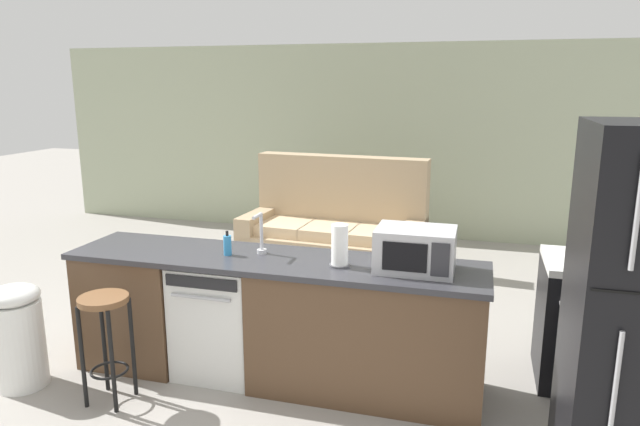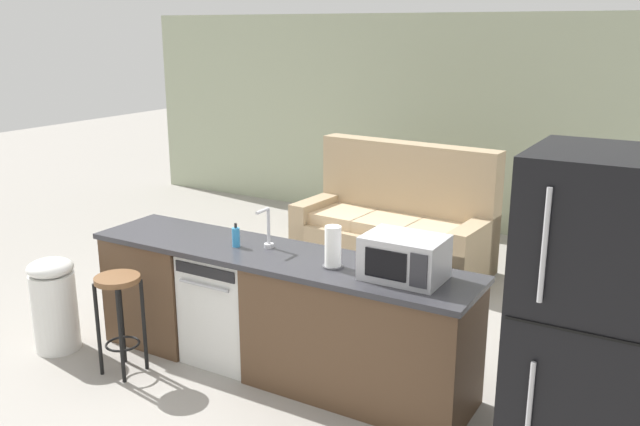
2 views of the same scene
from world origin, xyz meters
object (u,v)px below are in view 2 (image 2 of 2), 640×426
at_px(dishwasher, 232,305).
at_px(bar_stool, 119,303).
at_px(paper_towel_roll, 333,247).
at_px(stove_range, 615,353).
at_px(soap_bottle, 236,237).
at_px(kettle, 593,275).
at_px(couch, 397,228).
at_px(trash_bin, 54,303).
at_px(microwave, 404,258).
at_px(refrigerator, 594,350).

relative_size(dishwasher, bar_stool, 1.14).
relative_size(paper_towel_roll, bar_stool, 0.38).
relative_size(stove_range, paper_towel_roll, 3.19).
xyz_separation_m(stove_range, soap_bottle, (-2.52, -0.57, 0.52)).
height_order(dishwasher, kettle, kettle).
relative_size(kettle, couch, 0.10).
height_order(dishwasher, trash_bin, dishwasher).
relative_size(microwave, kettle, 2.44).
bearing_deg(kettle, trash_bin, -164.61).
bearing_deg(trash_bin, paper_towel_roll, 14.31).
bearing_deg(microwave, refrigerator, -24.22).
distance_m(soap_bottle, bar_stool, 0.95).
relative_size(microwave, couch, 0.24).
relative_size(refrigerator, soap_bottle, 10.85).
distance_m(trash_bin, couch, 3.47).
bearing_deg(stove_range, dishwasher, -168.09).
bearing_deg(bar_stool, paper_towel_roll, 21.17).
xyz_separation_m(refrigerator, bar_stool, (-3.14, -0.05, -0.42)).
bearing_deg(kettle, bar_stool, -161.02).
height_order(bar_stool, trash_bin, same).
bearing_deg(stove_range, kettle, -142.84).
relative_size(microwave, trash_bin, 0.68).
height_order(bar_stool, couch, couch).
relative_size(stove_range, couch, 0.44).
bearing_deg(microwave, paper_towel_roll, -174.85).
xyz_separation_m(dishwasher, couch, (0.20, 2.55, -0.03)).
bearing_deg(refrigerator, soap_bottle, 168.18).
xyz_separation_m(microwave, paper_towel_roll, (-0.49, -0.04, -0.00)).
distance_m(stove_range, trash_bin, 4.03).
distance_m(refrigerator, couch, 3.96).
height_order(dishwasher, couch, couch).
relative_size(soap_bottle, couch, 0.09).
distance_m(stove_range, paper_towel_roll, 1.90).
distance_m(soap_bottle, trash_bin, 1.57).
distance_m(dishwasher, refrigerator, 2.71).
xyz_separation_m(dishwasher, microwave, (1.38, -0.00, 0.62)).
distance_m(paper_towel_roll, couch, 2.76).
distance_m(refrigerator, trash_bin, 3.91).
distance_m(refrigerator, bar_stool, 3.17).
relative_size(paper_towel_roll, trash_bin, 0.38).
bearing_deg(microwave, couch, 114.78).
bearing_deg(stove_range, couch, 140.14).
bearing_deg(microwave, stove_range, 24.28).
bearing_deg(paper_towel_roll, dishwasher, 177.09).
bearing_deg(soap_bottle, couch, 87.13).
bearing_deg(bar_stool, refrigerator, 0.92).
xyz_separation_m(bar_stool, couch, (0.74, 3.15, -0.14)).
bearing_deg(couch, bar_stool, -103.30).
xyz_separation_m(stove_range, microwave, (-1.22, -0.55, 0.59)).
relative_size(dishwasher, trash_bin, 1.14).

